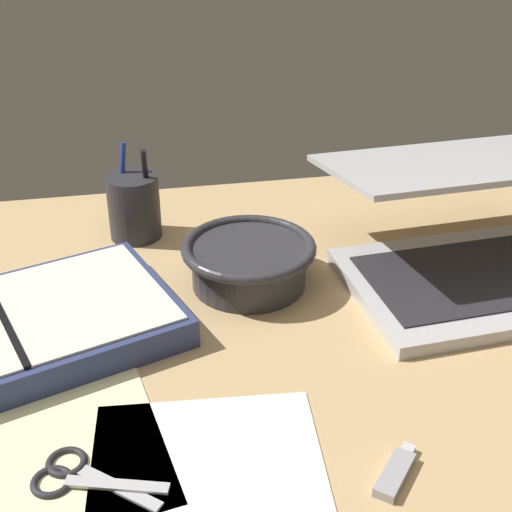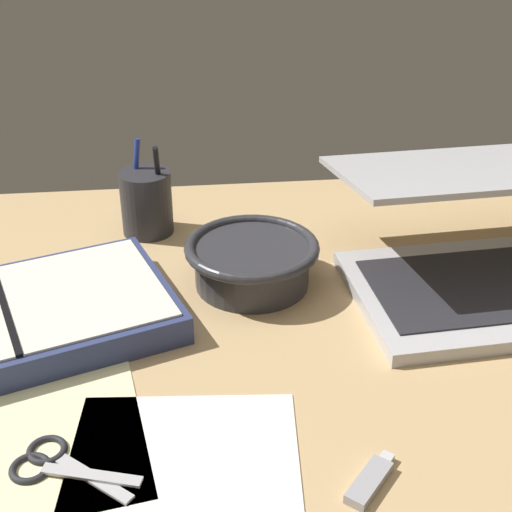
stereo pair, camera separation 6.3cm
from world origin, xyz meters
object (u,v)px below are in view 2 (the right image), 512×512
object	(u,v)px
laptop	(481,247)
planner	(8,322)
pen_cup	(146,202)
bowl	(252,261)
scissors	(51,463)

from	to	relation	value
laptop	planner	xyz separation A→B (cm)	(-59.20, -5.34, -3.50)
laptop	pen_cup	bearing A→B (deg)	151.40
pen_cup	laptop	bearing A→B (deg)	-24.76
planner	bowl	bearing A→B (deg)	-3.28
scissors	laptop	bearing A→B (deg)	56.68
laptop	pen_cup	size ratio (longest dim) A/B	2.59
laptop	planner	bearing A→B (deg)	-178.69
laptop	bowl	xyz separation A→B (cm)	(-29.44, 3.19, -1.96)
laptop	scissors	xyz separation A→B (cm)	(-51.40, -27.19, -5.09)
bowl	scissors	distance (cm)	37.61
bowl	pen_cup	xyz separation A→B (cm)	(-13.97, 16.83, 1.42)
laptop	bowl	size ratio (longest dim) A/B	2.06
pen_cup	planner	size ratio (longest dim) A/B	0.32
bowl	pen_cup	distance (cm)	21.91
laptop	planner	world-z (taller)	laptop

